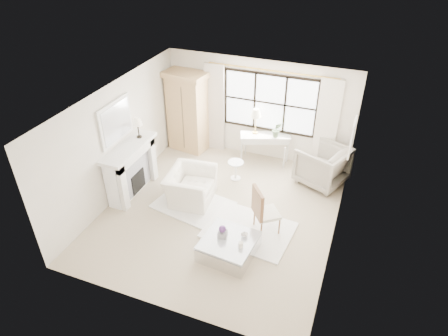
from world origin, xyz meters
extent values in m
plane|color=tan|center=(0.00, 0.00, 0.00)|extent=(5.50, 5.50, 0.00)
plane|color=white|center=(0.00, 0.00, 2.70)|extent=(5.50, 5.50, 0.00)
plane|color=white|center=(0.00, 2.75, 1.35)|extent=(5.00, 0.00, 5.00)
plane|color=silver|center=(0.00, -2.75, 1.35)|extent=(5.00, 0.00, 5.00)
plane|color=beige|center=(-2.50, 0.00, 1.35)|extent=(0.00, 5.50, 5.50)
plane|color=white|center=(2.50, 0.00, 1.35)|extent=(0.00, 5.50, 5.50)
cube|color=white|center=(0.30, 2.73, 1.60)|extent=(2.40, 0.02, 1.50)
cylinder|color=gold|center=(0.30, 2.67, 2.47)|extent=(3.30, 0.04, 0.04)
cube|color=beige|center=(-1.20, 2.65, 1.24)|extent=(0.55, 0.10, 2.47)
cube|color=silver|center=(1.80, 2.65, 1.24)|extent=(0.55, 0.10, 2.47)
cube|color=white|center=(-2.29, 0.00, 0.59)|extent=(0.34, 1.50, 1.18)
cube|color=#B0B0B7|center=(-2.12, 0.00, 0.53)|extent=(0.03, 1.22, 0.97)
cube|color=black|center=(-2.11, 0.00, 0.32)|extent=(0.06, 0.52, 0.50)
cube|color=white|center=(-2.25, 0.00, 1.22)|extent=(0.58, 1.66, 0.08)
cube|color=silver|center=(-2.47, 0.00, 1.84)|extent=(0.05, 1.15, 0.95)
cube|color=silver|center=(-2.44, 0.00, 1.84)|extent=(0.02, 1.00, 0.80)
cube|color=silver|center=(2.47, 1.70, 1.55)|extent=(0.04, 0.62, 0.82)
cube|color=#C2AF96|center=(2.45, 1.70, 1.55)|extent=(0.01, 0.52, 0.72)
cylinder|color=black|center=(-2.22, 0.46, 1.27)|extent=(0.12, 0.12, 0.03)
cylinder|color=black|center=(-2.22, 0.46, 1.44)|extent=(0.03, 0.03, 0.30)
cone|color=beige|center=(-2.22, 0.46, 1.68)|extent=(0.22, 0.22, 0.18)
cube|color=tan|center=(-1.90, 2.39, 1.05)|extent=(1.08, 0.74, 2.10)
cube|color=tan|center=(-1.90, 2.39, 2.17)|extent=(1.21, 0.86, 0.14)
cube|color=silver|center=(0.30, 2.47, 0.68)|extent=(1.31, 0.82, 0.14)
cube|color=silver|center=(0.30, 2.47, 0.77)|extent=(1.38, 0.88, 0.06)
cylinder|color=#AA853B|center=(0.02, 2.47, 0.82)|extent=(0.14, 0.14, 0.03)
cylinder|color=#AA853B|center=(0.02, 2.47, 1.06)|extent=(0.02, 0.02, 0.46)
cone|color=beige|center=(0.02, 2.47, 1.38)|extent=(0.28, 0.28, 0.22)
imported|color=#516946|center=(0.60, 2.46, 1.01)|extent=(0.26, 0.22, 0.42)
cylinder|color=white|center=(-0.12, 1.38, 0.01)|extent=(0.26, 0.26, 0.03)
cylinder|color=white|center=(-0.12, 1.38, 0.25)|extent=(0.06, 0.06, 0.44)
cylinder|color=white|center=(-0.12, 1.38, 0.49)|extent=(0.40, 0.40, 0.03)
cube|color=white|center=(-0.67, 0.00, 0.01)|extent=(1.89, 1.49, 0.03)
cube|color=white|center=(0.80, -0.35, 0.02)|extent=(1.91, 1.51, 0.03)
imported|color=white|center=(-0.83, 0.21, 0.37)|extent=(1.10, 1.23, 0.74)
imported|color=gray|center=(1.90, 2.02, 0.49)|extent=(1.41, 1.39, 0.99)
cube|color=silver|center=(1.14, -0.20, 0.46)|extent=(0.66, 0.66, 0.07)
cube|color=#8C5F3B|center=(0.96, -0.34, 0.78)|extent=(0.33, 0.41, 0.60)
cube|color=silver|center=(0.64, -1.14, 0.16)|extent=(1.09, 1.09, 0.32)
cube|color=silver|center=(0.64, -1.14, 0.36)|extent=(1.09, 1.09, 0.04)
cube|color=gray|center=(0.49, -1.11, 0.44)|extent=(0.20, 0.20, 0.13)
sphere|color=#532B6D|center=(0.49, -1.11, 0.58)|extent=(0.14, 0.14, 0.14)
cylinder|color=silver|center=(0.92, -1.25, 0.44)|extent=(0.09, 0.09, 0.12)
imported|color=silver|center=(0.89, -0.96, 0.45)|extent=(0.18, 0.18, 0.15)
camera|label=1|loc=(2.61, -6.52, 5.80)|focal=32.00mm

